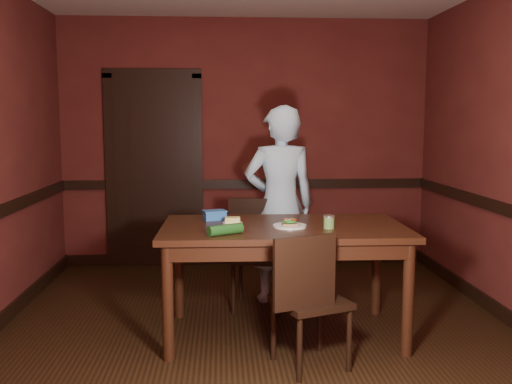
{
  "coord_description": "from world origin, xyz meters",
  "views": [
    {
      "loc": [
        -0.27,
        -4.03,
        1.61
      ],
      "look_at": [
        0.0,
        0.35,
        1.05
      ],
      "focal_mm": 40.0,
      "sensor_mm": 36.0,
      "label": 1
    }
  ],
  "objects": [
    {
      "name": "floor",
      "position": [
        0.0,
        0.0,
        0.0
      ],
      "size": [
        4.0,
        4.5,
        0.01
      ],
      "primitive_type": "cube",
      "color": "black",
      "rests_on": "ground"
    },
    {
      "name": "wall_back",
      "position": [
        0.0,
        2.25,
        1.35
      ],
      "size": [
        4.0,
        0.02,
        2.7
      ],
      "primitive_type": "cube",
      "color": "#551E19",
      "rests_on": "ground"
    },
    {
      "name": "wall_front",
      "position": [
        0.0,
        -2.25,
        1.35
      ],
      "size": [
        4.0,
        0.02,
        2.7
      ],
      "primitive_type": "cube",
      "color": "#551E19",
      "rests_on": "ground"
    },
    {
      "name": "dado_back",
      "position": [
        0.0,
        2.23,
        0.9
      ],
      "size": [
        4.0,
        0.03,
        0.1
      ],
      "primitive_type": "cube",
      "color": "black",
      "rests_on": "ground"
    },
    {
      "name": "baseboard_back",
      "position": [
        0.0,
        2.23,
        0.06
      ],
      "size": [
        4.0,
        0.03,
        0.12
      ],
      "primitive_type": "cube",
      "color": "black",
      "rests_on": "ground"
    },
    {
      "name": "door",
      "position": [
        -1.0,
        2.22,
        1.09
      ],
      "size": [
        1.05,
        0.07,
        2.2
      ],
      "color": "black",
      "rests_on": "ground"
    },
    {
      "name": "dining_table",
      "position": [
        0.19,
        0.07,
        0.42
      ],
      "size": [
        1.8,
        1.03,
        0.84
      ],
      "primitive_type": "cube",
      "rotation": [
        0.0,
        0.0,
        -0.01
      ],
      "color": "black",
      "rests_on": "floor"
    },
    {
      "name": "chair_far",
      "position": [
        0.04,
        0.7,
        0.46
      ],
      "size": [
        0.51,
        0.51,
        0.93
      ],
      "primitive_type": null,
      "rotation": [
        0.0,
        0.0,
        -0.2
      ],
      "color": "black",
      "rests_on": "floor"
    },
    {
      "name": "chair_near",
      "position": [
        0.31,
        -0.48,
        0.45
      ],
      "size": [
        0.55,
        0.55,
        0.91
      ],
      "primitive_type": null,
      "rotation": [
        0.0,
        0.0,
        3.51
      ],
      "color": "black",
      "rests_on": "floor"
    },
    {
      "name": "person",
      "position": [
        0.24,
        0.91,
        0.87
      ],
      "size": [
        0.67,
        0.48,
        1.73
      ],
      "primitive_type": "imported",
      "rotation": [
        0.0,
        0.0,
        3.25
      ],
      "color": "#B5DEF3",
      "rests_on": "floor"
    },
    {
      "name": "sandwich_plate",
      "position": [
        0.22,
        0.0,
        0.85
      ],
      "size": [
        0.24,
        0.24,
        0.06
      ],
      "rotation": [
        0.0,
        0.0,
        0.34
      ],
      "color": "silver",
      "rests_on": "dining_table"
    },
    {
      "name": "sauce_jar",
      "position": [
        0.5,
        -0.07,
        0.88
      ],
      "size": [
        0.08,
        0.08,
        0.1
      ],
      "rotation": [
        0.0,
        0.0,
        -0.33
      ],
      "color": "#618C40",
      "rests_on": "dining_table"
    },
    {
      "name": "cheese_saucer",
      "position": [
        -0.19,
        0.17,
        0.85
      ],
      "size": [
        0.15,
        0.15,
        0.05
      ],
      "rotation": [
        0.0,
        0.0,
        -0.11
      ],
      "color": "silver",
      "rests_on": "dining_table"
    },
    {
      "name": "food_tub",
      "position": [
        -0.32,
        0.34,
        0.87
      ],
      "size": [
        0.2,
        0.16,
        0.07
      ],
      "rotation": [
        0.0,
        0.0,
        0.29
      ],
      "color": "blue",
      "rests_on": "dining_table"
    },
    {
      "name": "wrapped_veg",
      "position": [
        -0.24,
        -0.25,
        0.87
      ],
      "size": [
        0.25,
        0.19,
        0.07
      ],
      "primitive_type": "cylinder",
      "rotation": [
        0.0,
        1.57,
        0.52
      ],
      "color": "#194717",
      "rests_on": "dining_table"
    }
  ]
}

